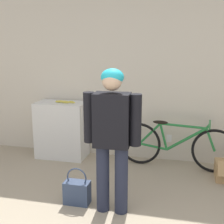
{
  "coord_description": "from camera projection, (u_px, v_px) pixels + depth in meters",
  "views": [
    {
      "loc": [
        0.76,
        -1.9,
        1.85
      ],
      "look_at": [
        0.04,
        1.14,
        1.12
      ],
      "focal_mm": 50.0,
      "sensor_mm": 36.0,
      "label": 1
    }
  ],
  "objects": [
    {
      "name": "person",
      "position": [
        112.0,
        130.0,
        3.25
      ],
      "size": [
        0.61,
        0.24,
        1.57
      ],
      "rotation": [
        0.0,
        0.0,
        0.03
      ],
      "color": "#23283D",
      "rests_on": "ground_plane"
    },
    {
      "name": "wall_back",
      "position": [
        135.0,
        76.0,
        4.79
      ],
      "size": [
        8.0,
        0.07,
        2.6
      ],
      "color": "beige",
      "rests_on": "ground_plane"
    },
    {
      "name": "bicycle",
      "position": [
        176.0,
        145.0,
        4.53
      ],
      "size": [
        1.72,
        0.46,
        0.71
      ],
      "rotation": [
        0.0,
        0.0,
        -0.08
      ],
      "color": "black",
      "rests_on": "ground_plane"
    },
    {
      "name": "handbag",
      "position": [
        77.0,
        192.0,
        3.58
      ],
      "size": [
        0.29,
        0.17,
        0.44
      ],
      "color": "#334260",
      "rests_on": "ground_plane"
    },
    {
      "name": "side_shelf",
      "position": [
        62.0,
        130.0,
        4.98
      ],
      "size": [
        0.78,
        0.45,
        0.89
      ],
      "color": "white",
      "rests_on": "ground_plane"
    },
    {
      "name": "banana",
      "position": [
        65.0,
        102.0,
        4.82
      ],
      "size": [
        0.34,
        0.09,
        0.04
      ],
      "color": "#EAD64C",
      "rests_on": "side_shelf"
    }
  ]
}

